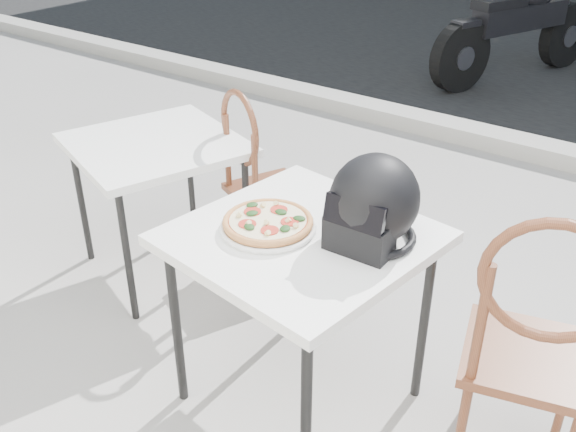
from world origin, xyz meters
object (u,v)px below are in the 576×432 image
Objects in this scene: plate at (268,227)px; cafe_chair_side at (258,173)px; helmet at (373,205)px; motorcycle at (519,30)px; pizza at (268,221)px; cafe_chair_main at (535,340)px; cafe_table_main at (301,250)px; cafe_table_side at (156,154)px.

plate is 0.45× the size of cafe_chair_side.
helmet is 1.14m from cafe_chair_side.
helmet reaches higher than motorcycle.
helmet reaches higher than pizza.
cafe_chair_side reaches higher than plate.
cafe_table_main is at bearing -6.35° from cafe_chair_main.
cafe_table_side is (-1.00, 0.39, -0.12)m from plate.
helmet is at bearing -56.70° from motorcycle.
cafe_chair_side is at bearing -67.98° from motorcycle.
motorcycle is at bearing 100.74° from helmet.
cafe_table_main is 0.16m from pizza.
cafe_chair_main is (0.91, 0.18, -0.19)m from pizza.
helmet is at bearing 173.67° from cafe_chair_side.
motorcycle is at bearing 98.53° from plate.
helmet is (0.32, 0.15, 0.10)m from pizza.
plate is at bearing -60.86° from motorcycle.
cafe_table_main is 0.83× the size of cafe_chair_main.
pizza is 0.19× the size of motorcycle.
helmet reaches higher than cafe_chair_side.
cafe_table_main is 0.81m from cafe_chair_main.
cafe_chair_side is at bearing 131.57° from plate.
motorcycle is at bearing -86.04° from cafe_chair_main.
pizza is 0.94m from cafe_chair_main.
motorcycle is (-1.62, 4.57, -0.14)m from cafe_chair_main.
cafe_chair_main is at bearing -49.89° from motorcycle.
motorcycle is (-0.82, 4.70, -0.23)m from cafe_table_main.
pizza is at bearing -21.38° from cafe_table_side.
cafe_table_main is 0.14m from plate.
pizza is 4.81m from motorcycle.
pizza reaches higher than plate.
cafe_table_side is 0.47× the size of motorcycle.
cafe_chair_side is (-0.61, 0.69, -0.25)m from pizza.
cafe_chair_main reaches higher than cafe_table_main.
cafe_chair_main reaches higher than helmet.
cafe_chair_main is 0.53× the size of motorcycle.
helmet reaches higher than plate.
cafe_table_side is at bearing -21.90° from cafe_chair_main.
motorcycle is (-0.71, 4.75, -0.31)m from plate.
helmet is at bearing 25.21° from plate.
cafe_table_main is at bearing 24.37° from pizza.
plate is at bearing -21.40° from cafe_table_side.
cafe_table_main is 0.93× the size of cafe_table_side.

